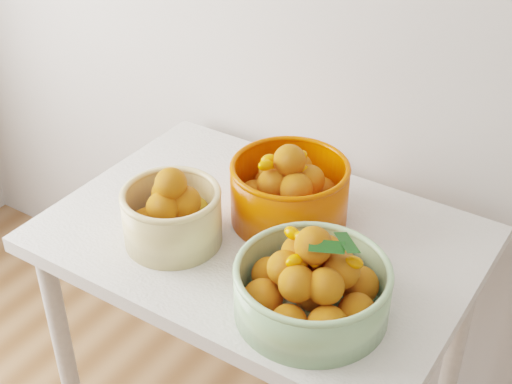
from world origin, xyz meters
TOP-DOWN VIEW (x-y plane):
  - table at (-0.42, 1.60)m, footprint 1.00×0.70m
  - bowl_cream at (-0.58, 1.47)m, footprint 0.26×0.26m
  - bowl_green at (-0.19, 1.43)m, footprint 0.35×0.35m
  - bowl_orange at (-0.40, 1.69)m, footprint 0.30×0.30m

SIDE VIEW (x-z plane):
  - table at x=-0.42m, z-range 0.28..1.03m
  - bowl_green at x=-0.19m, z-range 0.72..0.92m
  - bowl_cream at x=-0.58m, z-range 0.73..0.92m
  - bowl_orange at x=-0.40m, z-range 0.73..0.93m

